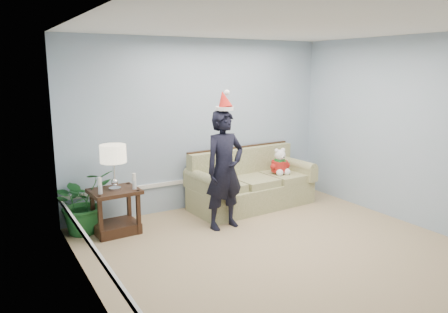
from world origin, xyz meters
TOP-DOWN VIEW (x-y plane):
  - room_shell at (0.00, 0.00)m, footprint 4.54×5.04m
  - wainscot_trim at (-1.18, 1.18)m, footprint 4.49×4.99m
  - sofa at (0.68, 2.08)m, footprint 2.07×1.00m
  - side_table at (-1.60, 1.98)m, footprint 0.67×0.58m
  - table_lamp at (-1.59, 1.96)m, footprint 0.35×0.35m
  - candle_pair at (-1.58, 1.87)m, footprint 0.52×0.06m
  - houseplant at (-1.97, 2.22)m, footprint 0.97×0.91m
  - man at (-0.19, 1.42)m, footprint 0.65×0.46m
  - santa_hat at (-0.19, 1.44)m, footprint 0.29×0.31m
  - teddy_bear at (1.20, 1.97)m, footprint 0.29×0.32m

SIDE VIEW (x-z plane):
  - side_table at x=-1.60m, z-range -0.07..0.55m
  - sofa at x=0.68m, z-range -0.14..0.81m
  - houseplant at x=-1.97m, z-range 0.00..0.88m
  - wainscot_trim at x=-1.18m, z-range 0.42..0.48m
  - teddy_bear at x=1.20m, z-range 0.43..0.88m
  - candle_pair at x=-1.58m, z-range 0.61..0.83m
  - man at x=-0.19m, z-range 0.00..1.68m
  - table_lamp at x=-1.59m, z-range 0.78..1.40m
  - room_shell at x=0.00m, z-range -0.02..2.72m
  - santa_hat at x=-0.19m, z-range 1.65..1.94m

